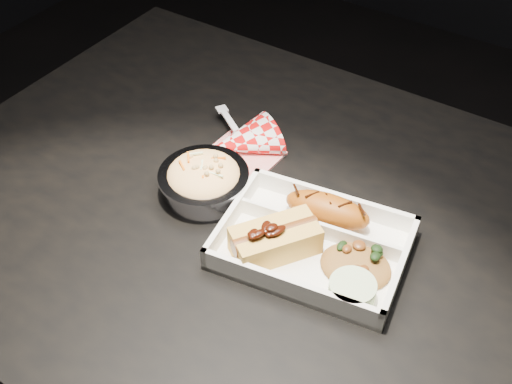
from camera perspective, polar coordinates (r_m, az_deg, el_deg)
dining_table at (r=0.99m, az=3.79°, el=-6.84°), size 1.20×0.80×0.75m
food_tray at (r=0.89m, az=5.06°, el=-4.80°), size 0.28×0.22×0.04m
fried_pastry at (r=0.91m, az=6.36°, el=-1.58°), size 0.13×0.07×0.05m
hotdog at (r=0.86m, az=1.73°, el=-4.11°), size 0.11×0.13×0.06m
fried_rice_mound at (r=0.86m, az=8.93°, el=-6.04°), size 0.11×0.09×0.03m
cupcake_liner at (r=0.83m, az=8.53°, el=-8.73°), size 0.06×0.06×0.03m
foil_coleslaw_cup at (r=0.95m, az=-4.66°, el=1.15°), size 0.13×0.13×0.07m
napkin_fork at (r=1.04m, az=-1.24°, el=4.49°), size 0.16×0.15×0.10m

